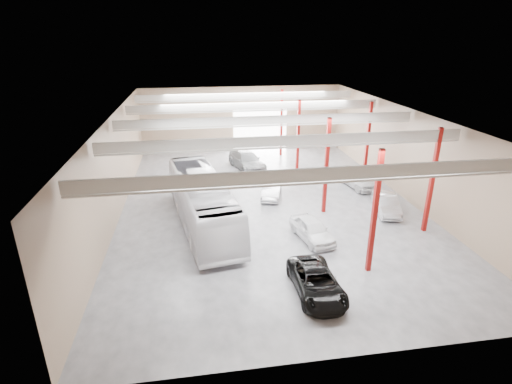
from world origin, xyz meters
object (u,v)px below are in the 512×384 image
object	(u,v)px
coach_bus	(202,201)
car_row_c	(247,160)
car_right_near	(386,204)
black_sedan	(316,282)
car_row_b	(272,189)
car_right_far	(357,177)
car_row_a	(312,229)

from	to	relation	value
coach_bus	car_row_c	distance (m)	12.71
car_row_c	car_right_near	distance (m)	14.72
black_sedan	car_right_near	distance (m)	11.87
car_right_near	black_sedan	bearing A→B (deg)	-119.46
car_row_b	car_right_far	size ratio (longest dim) A/B	0.86
car_row_b	car_right_near	world-z (taller)	car_right_near
car_row_b	car_right_far	xyz separation A→B (m)	(7.73, 1.18, 0.13)
coach_bus	car_row_b	bearing A→B (deg)	28.06
coach_bus	car_row_b	world-z (taller)	coach_bus
car_row_b	car_row_c	world-z (taller)	car_row_c
car_row_c	car_right_far	world-z (taller)	car_row_c
car_row_b	car_row_c	xyz separation A→B (m)	(-1.02, 7.50, 0.15)
car_row_b	car_row_c	bearing A→B (deg)	113.75
car_row_a	car_right_far	xyz separation A→B (m)	(6.58, 8.68, 0.10)
car_right_far	coach_bus	bearing A→B (deg)	-167.13
black_sedan	car_row_b	world-z (taller)	car_row_b
car_row_c	car_right_near	world-z (taller)	car_row_c
coach_bus	car_right_far	xyz separation A→B (m)	(13.38, 5.48, -0.94)
car_right_near	car_right_far	bearing A→B (deg)	102.94
car_row_a	black_sedan	bearing A→B (deg)	-115.30
car_row_b	coach_bus	bearing A→B (deg)	-126.68
car_row_c	car_right_far	size ratio (longest dim) A/B	1.20
car_row_b	car_right_near	size ratio (longest dim) A/B	0.99
car_row_a	car_right_near	xyz separation A→B (m)	(6.58, 3.17, -0.03)
black_sedan	car_row_a	world-z (taller)	car_row_a
black_sedan	car_right_near	world-z (taller)	car_right_near
black_sedan	car_row_a	size ratio (longest dim) A/B	1.14
car_row_c	car_row_b	bearing A→B (deg)	-97.23
car_row_a	car_right_far	size ratio (longest dim) A/B	0.88
coach_bus	black_sedan	world-z (taller)	coach_bus
car_row_c	black_sedan	bearing A→B (deg)	-102.89
black_sedan	car_row_b	bearing A→B (deg)	88.01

